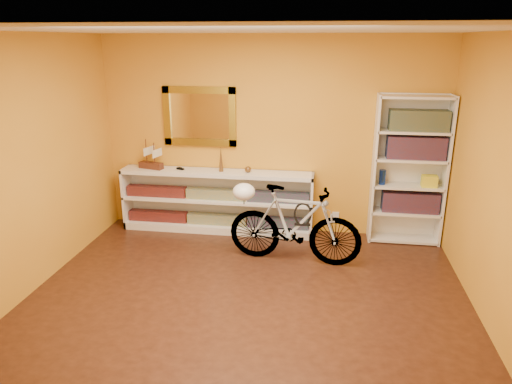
# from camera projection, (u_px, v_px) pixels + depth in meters

# --- Properties ---
(floor) EXTENTS (4.50, 4.00, 0.01)m
(floor) POSITION_uv_depth(u_px,v_px,m) (246.00, 303.00, 4.74)
(floor) COLOR black
(floor) RESTS_ON ground
(ceiling) EXTENTS (4.50, 4.00, 0.01)m
(ceiling) POSITION_uv_depth(u_px,v_px,m) (243.00, 29.00, 3.93)
(ceiling) COLOR silver
(ceiling) RESTS_ON ground
(back_wall) EXTENTS (4.50, 0.01, 2.60)m
(back_wall) POSITION_uv_depth(u_px,v_px,m) (271.00, 137.00, 6.22)
(back_wall) COLOR orange
(back_wall) RESTS_ON ground
(left_wall) EXTENTS (0.01, 4.00, 2.60)m
(left_wall) POSITION_uv_depth(u_px,v_px,m) (20.00, 169.00, 4.66)
(left_wall) COLOR orange
(left_wall) RESTS_ON ground
(right_wall) EXTENTS (0.01, 4.00, 2.60)m
(right_wall) POSITION_uv_depth(u_px,v_px,m) (505.00, 190.00, 4.01)
(right_wall) COLOR orange
(right_wall) RESTS_ON ground
(gilt_mirror) EXTENTS (0.98, 0.06, 0.78)m
(gilt_mirror) POSITION_uv_depth(u_px,v_px,m) (200.00, 117.00, 6.24)
(gilt_mirror) COLOR olive
(gilt_mirror) RESTS_ON back_wall
(wall_socket) EXTENTS (0.09, 0.02, 0.09)m
(wall_socket) POSITION_uv_depth(u_px,v_px,m) (336.00, 215.00, 6.40)
(wall_socket) COLOR silver
(wall_socket) RESTS_ON back_wall
(console_unit) EXTENTS (2.60, 0.35, 0.85)m
(console_unit) POSITION_uv_depth(u_px,v_px,m) (217.00, 201.00, 6.41)
(console_unit) COLOR silver
(console_unit) RESTS_ON floor
(cd_row_lower) EXTENTS (2.50, 0.13, 0.14)m
(cd_row_lower) POSITION_uv_depth(u_px,v_px,m) (217.00, 219.00, 6.47)
(cd_row_lower) COLOR black
(cd_row_lower) RESTS_ON console_unit
(cd_row_upper) EXTENTS (2.50, 0.13, 0.14)m
(cd_row_upper) POSITION_uv_depth(u_px,v_px,m) (216.00, 194.00, 6.36)
(cd_row_upper) COLOR #1B537C
(cd_row_upper) RESTS_ON console_unit
(model_ship) EXTENTS (0.36, 0.21, 0.40)m
(model_ship) POSITION_uv_depth(u_px,v_px,m) (150.00, 154.00, 6.35)
(model_ship) COLOR #401D12
(model_ship) RESTS_ON console_unit
(toy_car) EXTENTS (0.00, 0.00, 0.00)m
(toy_car) POSITION_uv_depth(u_px,v_px,m) (180.00, 170.00, 6.35)
(toy_car) COLOR black
(toy_car) RESTS_ON console_unit
(bronze_ornament) EXTENTS (0.06, 0.06, 0.34)m
(bronze_ornament) POSITION_uv_depth(u_px,v_px,m) (221.00, 159.00, 6.22)
(bronze_ornament) COLOR brown
(bronze_ornament) RESTS_ON console_unit
(decorative_orb) EXTENTS (0.08, 0.08, 0.08)m
(decorative_orb) POSITION_uv_depth(u_px,v_px,m) (248.00, 169.00, 6.21)
(decorative_orb) COLOR brown
(decorative_orb) RESTS_ON console_unit
(bookcase) EXTENTS (0.90, 0.30, 1.90)m
(bookcase) POSITION_uv_depth(u_px,v_px,m) (409.00, 171.00, 5.92)
(bookcase) COLOR silver
(bookcase) RESTS_ON floor
(book_row_a) EXTENTS (0.70, 0.22, 0.26)m
(book_row_a) POSITION_uv_depth(u_px,v_px,m) (410.00, 201.00, 6.04)
(book_row_a) COLOR maroon
(book_row_a) RESTS_ON bookcase
(book_row_b) EXTENTS (0.70, 0.22, 0.28)m
(book_row_b) POSITION_uv_depth(u_px,v_px,m) (416.00, 147.00, 5.82)
(book_row_b) COLOR maroon
(book_row_b) RESTS_ON bookcase
(book_row_c) EXTENTS (0.70, 0.22, 0.25)m
(book_row_c) POSITION_uv_depth(u_px,v_px,m) (419.00, 120.00, 5.71)
(book_row_c) COLOR #164050
(book_row_c) RESTS_ON bookcase
(travel_mug) EXTENTS (0.08, 0.08, 0.19)m
(travel_mug) POSITION_uv_depth(u_px,v_px,m) (382.00, 177.00, 5.98)
(travel_mug) COLOR navy
(travel_mug) RESTS_ON bookcase
(red_tin) EXTENTS (0.18, 0.18, 0.18)m
(red_tin) POSITION_uv_depth(u_px,v_px,m) (397.00, 122.00, 5.79)
(red_tin) COLOR maroon
(red_tin) RESTS_ON bookcase
(yellow_bag) EXTENTS (0.19, 0.13, 0.15)m
(yellow_bag) POSITION_uv_depth(u_px,v_px,m) (429.00, 181.00, 5.88)
(yellow_bag) COLOR yellow
(yellow_bag) RESTS_ON bookcase
(bicycle) EXTENTS (0.56, 1.62, 0.94)m
(bicycle) POSITION_uv_depth(u_px,v_px,m) (294.00, 225.00, 5.49)
(bicycle) COLOR silver
(bicycle) RESTS_ON floor
(helmet) EXTENTS (0.27, 0.25, 0.20)m
(helmet) POSITION_uv_depth(u_px,v_px,m) (244.00, 192.00, 5.52)
(helmet) COLOR white
(helmet) RESTS_ON bicycle
(u_lock) EXTENTS (0.21, 0.02, 0.21)m
(u_lock) POSITION_uv_depth(u_px,v_px,m) (303.00, 214.00, 5.42)
(u_lock) COLOR black
(u_lock) RESTS_ON bicycle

